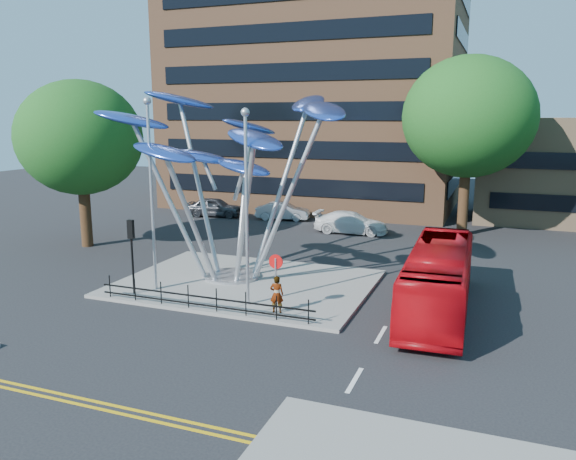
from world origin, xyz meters
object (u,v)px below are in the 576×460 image
at_px(street_lamp_right, 246,190).
at_px(red_bus, 439,279).
at_px(tree_right, 469,117).
at_px(parked_car_mid, 283,211).
at_px(tree_left, 80,138).
at_px(no_entry_sign_island, 276,273).
at_px(street_lamp_left, 151,178).
at_px(parked_car_left, 215,207).
at_px(traffic_light_island, 131,241).
at_px(leaf_sculpture, 230,142).
at_px(parked_car_right, 351,223).
at_px(pedestrian, 277,294).

xyz_separation_m(street_lamp_right, red_bus, (7.68, 2.41, -3.66)).
height_order(tree_right, red_bus, tree_right).
bearing_deg(parked_car_mid, tree_left, 138.06).
xyz_separation_m(tree_left, no_entry_sign_island, (16.00, -7.48, -4.98)).
bearing_deg(street_lamp_left, tree_right, 55.95).
bearing_deg(parked_car_mid, no_entry_sign_island, -168.81).
bearing_deg(tree_right, parked_car_left, 178.64).
distance_m(tree_left, parked_car_mid, 16.56).
relative_size(street_lamp_left, traffic_light_island, 2.57).
bearing_deg(parked_car_left, leaf_sculpture, -157.37).
distance_m(street_lamp_left, parked_car_mid, 20.09).
xyz_separation_m(tree_right, parked_car_left, (-19.54, 0.46, -7.25)).
xyz_separation_m(traffic_light_island, parked_car_mid, (-0.74, 20.50, -1.91)).
bearing_deg(leaf_sculpture, parked_car_mid, 102.67).
distance_m(no_entry_sign_island, parked_car_right, 17.49).
bearing_deg(traffic_light_island, pedestrian, 0.00).
height_order(street_lamp_right, no_entry_sign_island, street_lamp_right).
distance_m(street_lamp_right, traffic_light_island, 6.05).
bearing_deg(street_lamp_right, street_lamp_left, 174.29).
height_order(leaf_sculpture, street_lamp_left, leaf_sculpture).
relative_size(street_lamp_right, red_bus, 0.81).
xyz_separation_m(leaf_sculpture, parked_car_right, (2.70, 13.24, -6.12)).
distance_m(street_lamp_left, red_bus, 13.41).
bearing_deg(parked_car_right, tree_right, -75.92).
bearing_deg(tree_left, tree_right, 28.61).
bearing_deg(tree_left, parked_car_right, 34.15).
relative_size(red_bus, parked_car_mid, 2.42).
bearing_deg(parked_car_right, tree_left, 122.50).
distance_m(no_entry_sign_island, parked_car_mid, 21.92).
bearing_deg(no_entry_sign_island, street_lamp_right, 162.13).
distance_m(tree_left, parked_car_right, 18.68).
distance_m(traffic_light_island, red_bus, 13.55).
bearing_deg(tree_left, pedestrian, -25.05).
height_order(tree_left, parked_car_left, tree_left).
bearing_deg(street_lamp_right, no_entry_sign_island, -17.87).
relative_size(tree_right, street_lamp_right, 1.46).
xyz_separation_m(leaf_sculpture, parked_car_mid, (-3.67, 16.32, -6.17)).
relative_size(no_entry_sign_island, parked_car_right, 0.47).
bearing_deg(parked_car_mid, red_bus, -151.15).
relative_size(tree_right, parked_car_right, 2.34).
relative_size(tree_right, red_bus, 1.17).
height_order(street_lamp_left, red_bus, street_lamp_left).
height_order(tree_left, red_bus, tree_left).
xyz_separation_m(leaf_sculpture, street_lamp_left, (-2.43, -3.18, -1.52)).
relative_size(tree_left, parked_car_left, 2.24).
bearing_deg(street_lamp_right, parked_car_right, 89.56).
bearing_deg(parked_car_right, street_lamp_left, 161.00).
distance_m(leaf_sculpture, red_bus, 11.67).
bearing_deg(street_lamp_left, parked_car_left, 110.36).
bearing_deg(leaf_sculpture, tree_right, 56.69).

